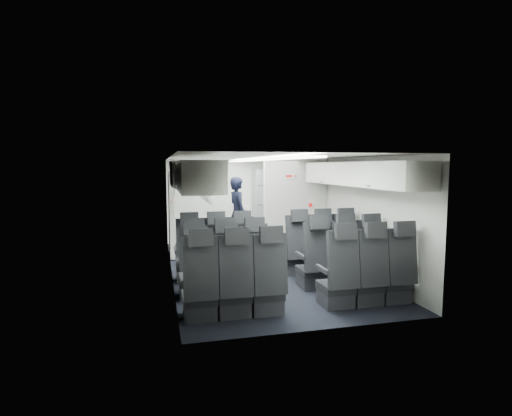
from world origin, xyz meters
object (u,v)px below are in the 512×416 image
boarding_door (171,213)px  flight_attendant (238,214)px  seat_row_mid (284,266)px  galley_unit (270,206)px  seat_row_front (268,254)px  seat_row_rear (304,282)px  carry_on_bag (188,178)px

boarding_door → flight_attendant: size_ratio=1.06×
seat_row_mid → flight_attendant: bearing=91.8°
galley_unit → flight_attendant: 1.39m
seat_row_front → seat_row_rear: bearing=-90.0°
seat_row_rear → flight_attendant: flight_attendant is taller
seat_row_front → galley_unit: size_ratio=1.75×
seat_row_mid → carry_on_bag: carry_on_bag is taller
flight_attendant → seat_row_front: bearing=172.7°
seat_row_front → flight_attendant: 2.39m
seat_row_rear → galley_unit: galley_unit is taller
seat_row_mid → flight_attendant: 3.28m
seat_row_front → boarding_door: size_ratio=1.79×
galley_unit → flight_attendant: size_ratio=1.09×
seat_row_mid → seat_row_rear: same height
galley_unit → seat_row_front: bearing=-106.3°
boarding_door → seat_row_rear: bearing=-67.1°
seat_row_front → flight_attendant: bearing=92.5°
seat_row_mid → seat_row_rear: size_ratio=1.00×
flight_attendant → galley_unit: bearing=-58.9°
seat_row_front → galley_unit: bearing=73.7°
seat_row_front → galley_unit: 3.43m
seat_row_mid → flight_attendant: size_ratio=1.90×
seat_row_rear → galley_unit: 5.17m
seat_row_front → seat_row_mid: size_ratio=1.00×
seat_row_mid → boarding_door: size_ratio=1.79×
seat_row_front → seat_row_rear: same height
boarding_door → galley_unit: bearing=24.3°
seat_row_mid → carry_on_bag: (-1.41, 0.85, 1.39)m
carry_on_bag → seat_row_rear: bearing=-33.7°
seat_row_rear → seat_row_mid: bearing=90.0°
boarding_door → flight_attendant: bearing=9.5°
seat_row_rear → galley_unit: bearing=79.4°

